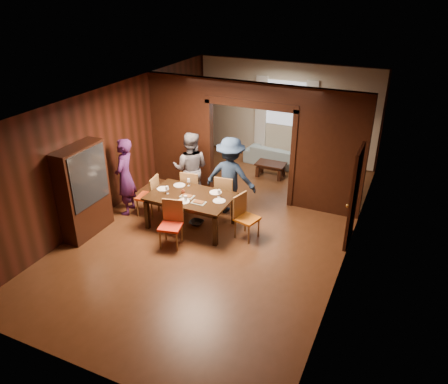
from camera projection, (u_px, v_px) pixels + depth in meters
The scene contains 32 objects.
floor at pixel (223, 224), 9.89m from camera, with size 9.00×9.00×0.00m, color #532F17.
ceiling at pixel (223, 98), 8.59m from camera, with size 5.50×9.00×0.02m, color silver.
room_walls at pixel (255, 136), 10.75m from camera, with size 5.52×9.01×2.90m.
person_purple at pixel (125, 177), 10.02m from camera, with size 0.67×0.44×1.83m, color #431C51.
person_grey at pixel (191, 169), 10.45m from camera, with size 0.89×0.69×1.82m, color #5A5860.
person_navy at pixel (231, 176), 10.02m from camera, with size 1.20×0.69×1.85m, color #1D2E48.
sofa at pixel (278, 156), 12.89m from camera, with size 1.93×0.76×0.57m, color #88A6B2.
serving_bowl at pixel (196, 193), 9.54m from camera, with size 0.32×0.32×0.08m, color black.
dining_table at pixel (191, 211), 9.68m from camera, with size 1.82×1.13×0.76m, color black.
coffee_table at pixel (271, 170), 12.16m from camera, with size 0.80×0.50×0.40m, color black.
chair_left at pixel (147, 195), 10.12m from camera, with size 0.44×0.44×0.97m, color #E24415, non-canonical shape.
chair_right at pixel (247, 217), 9.20m from camera, with size 0.44×0.44×0.97m, color orange, non-canonical shape.
chair_far_l at pixel (192, 189), 10.44m from camera, with size 0.44×0.44×0.97m, color orange, non-canonical shape.
chair_far_r at pixel (226, 194), 10.20m from camera, with size 0.44×0.44×0.97m, color #C65212, non-canonical shape.
chair_near at pixel (170, 225), 8.93m from camera, with size 0.44×0.44×0.97m, color red, non-canonical shape.
hutch at pixel (84, 191), 9.16m from camera, with size 0.40×1.20×2.00m, color black.
door_right at pixel (354, 197), 8.82m from camera, with size 0.06×0.90×2.10m, color black.
window_far at pixel (286, 104), 12.74m from camera, with size 1.20×0.03×1.30m, color silver.
curtain_left at pixel (261, 116), 13.19m from camera, with size 0.35×0.06×2.40m, color white.
curtain_right at pixel (309, 122), 12.63m from camera, with size 0.35×0.06×2.40m, color white.
plate_left at pixel (163, 189), 9.80m from camera, with size 0.27×0.27×0.01m, color white.
plate_far_l at pixel (179, 185), 9.96m from camera, with size 0.27×0.27×0.01m, color silver.
plate_far_r at pixel (216, 192), 9.63m from camera, with size 0.27×0.27×0.01m, color white.
plate_right at pixel (219, 201), 9.27m from camera, with size 0.27×0.27×0.01m, color silver.
plate_near at pixel (183, 201), 9.25m from camera, with size 0.27×0.27×0.01m, color white.
platter_a at pixel (187, 196), 9.45m from camera, with size 0.30×0.20×0.04m, color gray.
platter_b at pixel (199, 202), 9.19m from camera, with size 0.30×0.20×0.04m, color gray.
wineglass_left at pixel (167, 190), 9.55m from camera, with size 0.08×0.08×0.18m, color silver, non-canonical shape.
wineglass_far at pixel (189, 182), 9.91m from camera, with size 0.08×0.08×0.18m, color silver, non-canonical shape.
wineglass_right at pixel (219, 194), 9.39m from camera, with size 0.08×0.08×0.18m, color silver, non-canonical shape.
tumbler at pixel (186, 199), 9.23m from camera, with size 0.07×0.07×0.14m, color white.
condiment_jar at pixel (183, 192), 9.54m from camera, with size 0.08×0.08×0.11m, color #502112, non-canonical shape.
Camera 1 is at (3.56, -7.74, 5.08)m, focal length 35.00 mm.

